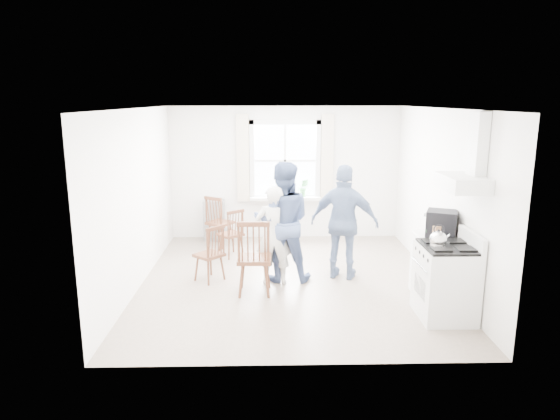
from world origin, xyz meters
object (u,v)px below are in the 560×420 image
object	(u,v)px
windsor_chair_a	(234,228)
person_left	(274,235)
gas_stove	(446,281)
stereo_stack	(442,223)
person_mid	(283,222)
person_right	(344,222)
windsor_chair_c	(213,247)
windsor_chair_b	(254,250)
low_cabinet	(433,265)

from	to	relation	value
windsor_chair_a	person_left	world-z (taller)	person_left
gas_stove	stereo_stack	distance (m)	0.87
stereo_stack	person_left	world-z (taller)	person_left
person_mid	person_right	size ratio (longest dim) A/B	1.03
gas_stove	windsor_chair_a	world-z (taller)	gas_stove
windsor_chair_a	stereo_stack	bearing A→B (deg)	-32.74
stereo_stack	windsor_chair_c	xyz separation A→B (m)	(-3.20, 0.70, -0.53)
windsor_chair_c	person_right	bearing A→B (deg)	3.75
stereo_stack	windsor_chair_b	bearing A→B (deg)	177.42
gas_stove	person_left	size ratio (longest dim) A/B	0.75
windsor_chair_a	windsor_chair_b	bearing A→B (deg)	-77.37
low_cabinet	windsor_chair_c	bearing A→B (deg)	168.70
gas_stove	person_left	xyz separation A→B (m)	(-2.16, 1.25, 0.27)
person_left	person_mid	world-z (taller)	person_mid
low_cabinet	windsor_chair_c	size ratio (longest dim) A/B	1.01
gas_stove	stereo_stack	size ratio (longest dim) A/B	2.25
windsor_chair_a	person_left	bearing A→B (deg)	-61.97
stereo_stack	person_right	world-z (taller)	person_right
windsor_chair_a	windsor_chair_c	world-z (taller)	windsor_chair_c
person_left	gas_stove	bearing A→B (deg)	152.81
low_cabinet	windsor_chair_b	xyz separation A→B (m)	(-2.52, 0.04, 0.23)
gas_stove	person_right	size ratio (longest dim) A/B	0.63
stereo_stack	person_right	bearing A→B (deg)	145.30
stereo_stack	windsor_chair_c	bearing A→B (deg)	167.64
low_cabinet	windsor_chair_a	world-z (taller)	low_cabinet
gas_stove	windsor_chair_c	world-z (taller)	gas_stove
windsor_chair_a	gas_stove	bearing A→B (deg)	-41.68
person_mid	person_right	bearing A→B (deg)	-174.08
stereo_stack	person_mid	size ratio (longest dim) A/B	0.27
windsor_chair_a	person_right	bearing A→B (deg)	-31.36
person_left	low_cabinet	bearing A→B (deg)	169.01
windsor_chair_c	stereo_stack	bearing A→B (deg)	-12.36
windsor_chair_c	gas_stove	bearing A→B (deg)	-23.35
low_cabinet	person_right	size ratio (longest dim) A/B	0.51
windsor_chair_a	low_cabinet	bearing A→B (deg)	-32.18
person_right	windsor_chair_b	bearing A→B (deg)	46.99
windsor_chair_c	person_right	xyz separation A→B (m)	(2.00, 0.13, 0.34)
stereo_stack	windsor_chair_a	size ratio (longest dim) A/B	0.58
low_cabinet	windsor_chair_c	distance (m)	3.21
windsor_chair_a	person_left	size ratio (longest dim) A/B	0.58
stereo_stack	person_mid	world-z (taller)	person_mid
gas_stove	person_right	bearing A→B (deg)	126.55
windsor_chair_b	low_cabinet	bearing A→B (deg)	-1.00
windsor_chair_a	windsor_chair_b	world-z (taller)	windsor_chair_b
person_mid	person_right	world-z (taller)	person_mid
low_cabinet	windsor_chair_c	world-z (taller)	low_cabinet
stereo_stack	windsor_chair_c	size ratio (longest dim) A/B	0.56
windsor_chair_a	person_left	xyz separation A→B (m)	(0.69, -1.29, 0.22)
windsor_chair_c	person_mid	size ratio (longest dim) A/B	0.49
windsor_chair_b	person_mid	bearing A→B (deg)	57.78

